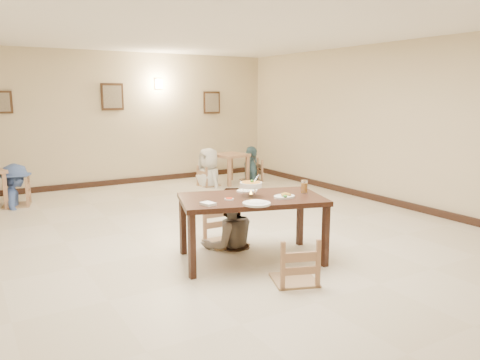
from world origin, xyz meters
TOP-DOWN VIEW (x-y plane):
  - floor at (0.00, 0.00)m, footprint 10.00×10.00m
  - ceiling at (0.00, 0.00)m, footprint 10.00×10.00m
  - wall_back at (0.00, 5.00)m, footprint 10.00×0.00m
  - wall_right at (4.00, 0.00)m, footprint 0.00×10.00m
  - baseboard_back at (0.00, 4.97)m, footprint 8.00×0.06m
  - baseboard_right at (3.97, 0.00)m, footprint 0.06×10.00m
  - picture_b at (0.10, 4.96)m, footprint 0.50×0.04m
  - picture_c at (2.60, 4.96)m, footprint 0.45×0.04m
  - wall_sconce at (1.20, 4.96)m, footprint 0.16×0.05m
  - main_table at (0.10, -0.84)m, footprint 1.94×1.45m
  - chair_far at (0.14, -0.10)m, footprint 0.50×0.50m
  - chair_near at (0.14, -1.67)m, footprint 0.47×0.47m
  - main_diner at (0.13, -0.22)m, footprint 0.88×0.74m
  - curry_warmer at (0.11, -0.81)m, footprint 0.31×0.27m
  - rice_plate_far at (0.22, -0.54)m, footprint 0.29×0.29m
  - rice_plate_near at (-0.07, -1.22)m, footprint 0.32×0.32m
  - fried_plate at (0.42, -1.08)m, footprint 0.27×0.27m
  - chili_dish at (-0.22, -0.84)m, footprint 0.11×0.11m
  - napkin_cutlery at (-0.56, -0.95)m, footprint 0.18×0.26m
  - drink_glass at (0.80, -0.99)m, footprint 0.08×0.08m
  - bg_table_right at (2.45, 3.78)m, footprint 0.82×0.82m
  - bg_chair_lr at (-2.11, 3.88)m, footprint 0.47×0.47m
  - bg_chair_rl at (1.88, 3.77)m, footprint 0.41×0.41m
  - bg_chair_rr at (3.02, 3.76)m, footprint 0.47×0.47m
  - bg_diner_b at (-2.11, 3.88)m, footprint 0.67×1.07m
  - bg_diner_c at (1.88, 3.77)m, footprint 0.60×0.87m
  - bg_diner_d at (3.02, 3.76)m, footprint 0.73×1.06m

SIDE VIEW (x-z plane):
  - floor at x=0.00m, z-range 0.00..0.00m
  - baseboard_back at x=0.00m, z-range 0.00..0.12m
  - baseboard_right at x=3.97m, z-range 0.00..0.12m
  - bg_chair_rl at x=1.88m, z-range 0.00..0.87m
  - bg_chair_lr at x=-2.11m, z-range 0.00..0.99m
  - bg_chair_rr at x=3.02m, z-range 0.00..0.99m
  - chair_near at x=0.14m, z-range 0.00..1.00m
  - chair_far at x=0.14m, z-range 0.00..1.07m
  - bg_table_right at x=2.45m, z-range 0.21..0.90m
  - main_table at x=0.10m, z-range 0.32..1.13m
  - bg_diner_b at x=-2.11m, z-range 0.00..1.58m
  - main_diner at x=0.13m, z-range 0.00..1.63m
  - chili_dish at x=-0.22m, z-range 0.81..0.83m
  - rice_plate_far at x=0.22m, z-range 0.79..0.86m
  - napkin_cutlery at x=-0.56m, z-range 0.81..0.84m
  - rice_plate_near at x=-0.07m, z-range 0.79..0.86m
  - fried_plate at x=0.42m, z-range 0.80..0.86m
  - bg_diner_d at x=3.02m, z-range 0.00..1.68m
  - bg_diner_c at x=1.88m, z-range 0.00..1.73m
  - drink_glass at x=0.80m, z-range 0.80..0.97m
  - curry_warmer at x=0.11m, z-range 0.83..1.08m
  - wall_back at x=0.00m, z-range -3.50..6.50m
  - wall_right at x=4.00m, z-range -3.50..6.50m
  - picture_c at x=2.60m, z-range 1.57..2.12m
  - picture_b at x=0.10m, z-range 1.70..2.30m
  - wall_sconce at x=1.20m, z-range 2.19..2.41m
  - ceiling at x=0.00m, z-range 3.00..3.00m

